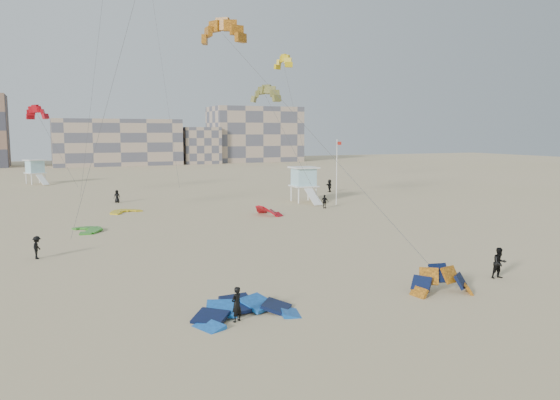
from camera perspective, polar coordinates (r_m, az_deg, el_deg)
name	(u,v)px	position (r m, az deg, el deg)	size (l,w,h in m)	color
ground	(257,338)	(23.94, -2.39, -14.20)	(320.00, 320.00, 0.00)	#CBB188
kite_ground_blue	(247,317)	(26.40, -3.50, -12.13)	(5.06, 5.18, 1.25)	blue
kite_ground_orange	(442,294)	(31.21, 16.54, -9.36)	(3.45, 2.41, 2.44)	orange
kite_ground_green	(87,231)	(51.11, -19.55, -3.09)	(3.40, 3.60, 0.45)	#49A028
kite_ground_red_far	(268,215)	(57.55, -1.26, -1.57)	(3.24, 3.06, 1.58)	#B80917
kite_ground_yellow	(125,212)	(61.66, -15.89, -1.26)	(3.30, 3.47, 0.41)	gold
kitesurfer_main	(236,304)	(25.61, -4.57, -10.80)	(0.60, 0.40, 1.65)	black
kitesurfer_b	(499,263)	(35.24, 21.95, -6.13)	(0.91, 0.71, 1.88)	black
kitesurfer_c	(37,247)	(41.24, -24.05, -4.55)	(1.03, 0.59, 1.59)	black
kitesurfer_d	(325,202)	(62.63, 4.69, -0.16)	(0.92, 0.38, 1.57)	black
kitesurfer_e	(117,196)	(70.35, -16.67, 0.37)	(0.77, 0.50, 1.58)	black
kitesurfer_f	(329,186)	(79.82, 5.19, 1.50)	(1.71, 0.54, 1.84)	black
kite_fly_orange	(222,34)	(54.06, -6.03, 16.89)	(6.42, 30.24, 18.16)	orange
kite_fly_olive	(265,95)	(60.17, -1.53, 10.86)	(6.64, 7.64, 12.89)	olive
kite_fly_yellow	(283,63)	(81.60, 0.34, 14.12)	(6.53, 4.09, 18.80)	gold
kite_fly_red	(37,114)	(77.63, -24.04, 8.24)	(7.12, 6.16, 11.32)	#B80917
lifeguard_tower_near	(304,185)	(68.16, 2.50, 1.63)	(3.20, 6.03, 4.39)	white
lifeguard_tower_far	(35,172)	(100.37, -24.21, 2.69)	(3.82, 6.12, 4.11)	white
flagpole	(337,171)	(65.39, 5.96, 3.07)	(0.64, 0.10, 7.86)	white
condo_mid	(117,142)	(151.92, -16.70, 5.81)	(32.00, 16.00, 12.00)	tan
condo_east	(255,134)	(163.46, -2.66, 6.87)	(26.00, 14.00, 16.00)	tan
condo_fill_right	(199,145)	(154.15, -8.42, 5.67)	(10.00, 10.00, 10.00)	tan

